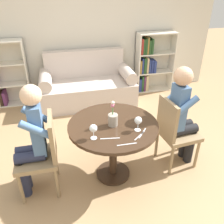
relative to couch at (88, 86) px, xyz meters
The scene contains 17 objects.
ground_plane 2.01m from the couch, 90.00° to the right, with size 16.00×16.00×0.00m, color tan.
back_wall 1.12m from the couch, 90.00° to the left, with size 5.20×0.05×2.70m.
round_table 2.00m from the couch, 90.00° to the right, with size 0.97×0.97×0.72m.
couch is the anchor object (origin of this frame).
bookshelf_left 1.54m from the couch, 169.92° to the left, with size 0.75×0.28×1.17m.
bookshelf_right 1.36m from the couch, 11.35° to the left, with size 0.75×0.28×1.17m.
chair_left 2.15m from the couch, 110.67° to the right, with size 0.42×0.42×0.90m.
chair_right 2.10m from the couch, 68.79° to the right, with size 0.46×0.46×0.90m.
person_left 2.20m from the couch, 112.88° to the right, with size 0.42×0.34×1.25m.
person_right 2.14m from the couch, 66.48° to the right, with size 0.44×0.37×1.27m.
wine_glass_left 2.26m from the couch, 96.35° to the right, with size 0.08×0.08×0.15m.
wine_glass_right 2.23m from the couch, 84.27° to the right, with size 0.08×0.08×0.15m.
flower_vase 2.06m from the couch, 90.20° to the right, with size 0.10×0.10×0.28m.
knife_left_setting 2.39m from the couch, 89.02° to the right, with size 0.19×0.02×0.00m.
fork_left_setting 2.30m from the couch, 84.80° to the right, with size 0.15×0.13×0.00m.
knife_right_setting 2.27m from the couch, 92.32° to the right, with size 0.19×0.04×0.00m.
fork_right_setting 2.27m from the couch, 83.69° to the right, with size 0.13×0.15×0.00m.
Camera 1 is at (-0.51, -2.06, 2.08)m, focal length 38.00 mm.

